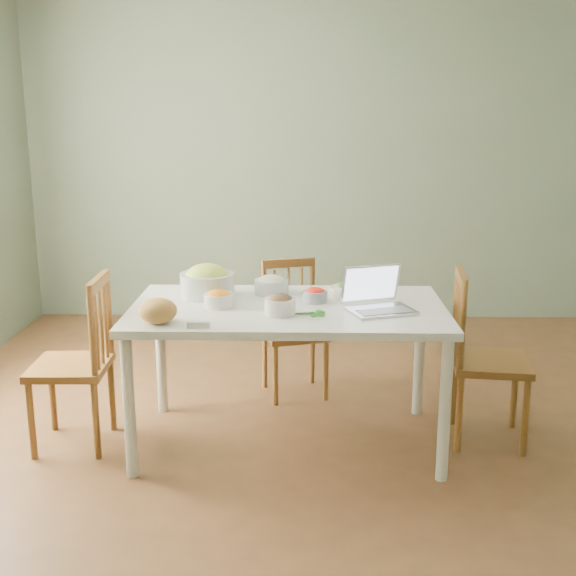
{
  "coord_description": "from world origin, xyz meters",
  "views": [
    {
      "loc": [
        -0.12,
        -3.84,
        1.82
      ],
      "look_at": [
        -0.2,
        -0.06,
        0.89
      ],
      "focal_mm": 45.54,
      "sensor_mm": 36.0,
      "label": 1
    }
  ],
  "objects_px": {
    "dining_table": "(288,375)",
    "bowl_squash": "(207,281)",
    "chair_left": "(70,362)",
    "laptop": "(382,291)",
    "bread_boule": "(158,311)",
    "chair_right": "(491,358)",
    "chair_far": "(295,330)"
  },
  "relations": [
    {
      "from": "dining_table",
      "to": "bowl_squash",
      "type": "bearing_deg",
      "value": 155.96
    },
    {
      "from": "chair_left",
      "to": "laptop",
      "type": "xyz_separation_m",
      "value": [
        1.68,
        -0.06,
        0.43
      ]
    },
    {
      "from": "dining_table",
      "to": "bread_boule",
      "type": "relative_size",
      "value": 8.9
    },
    {
      "from": "chair_left",
      "to": "bowl_squash",
      "type": "xyz_separation_m",
      "value": [
        0.73,
        0.25,
        0.4
      ]
    },
    {
      "from": "chair_right",
      "to": "bread_boule",
      "type": "height_order",
      "value": "chair_right"
    },
    {
      "from": "chair_far",
      "to": "bowl_squash",
      "type": "xyz_separation_m",
      "value": [
        -0.49,
        -0.51,
        0.44
      ]
    },
    {
      "from": "chair_left",
      "to": "bread_boule",
      "type": "distance_m",
      "value": 0.72
    },
    {
      "from": "chair_far",
      "to": "bowl_squash",
      "type": "distance_m",
      "value": 0.83
    },
    {
      "from": "dining_table",
      "to": "laptop",
      "type": "relative_size",
      "value": 5.11
    },
    {
      "from": "chair_far",
      "to": "laptop",
      "type": "relative_size",
      "value": 2.64
    },
    {
      "from": "dining_table",
      "to": "chair_right",
      "type": "xyz_separation_m",
      "value": [
        1.12,
        0.06,
        0.09
      ]
    },
    {
      "from": "chair_left",
      "to": "chair_right",
      "type": "distance_m",
      "value": 2.31
    },
    {
      "from": "dining_table",
      "to": "bread_boule",
      "type": "bearing_deg",
      "value": -152.78
    },
    {
      "from": "dining_table",
      "to": "chair_left",
      "type": "distance_m",
      "value": 1.19
    },
    {
      "from": "chair_left",
      "to": "bread_boule",
      "type": "relative_size",
      "value": 5.04
    },
    {
      "from": "chair_left",
      "to": "bread_boule",
      "type": "height_order",
      "value": "chair_left"
    },
    {
      "from": "chair_left",
      "to": "bowl_squash",
      "type": "height_order",
      "value": "bowl_squash"
    },
    {
      "from": "chair_far",
      "to": "bowl_squash",
      "type": "height_order",
      "value": "bowl_squash"
    },
    {
      "from": "chair_far",
      "to": "bread_boule",
      "type": "relative_size",
      "value": 4.6
    },
    {
      "from": "chair_right",
      "to": "chair_far",
      "type": "bearing_deg",
      "value": 65.72
    },
    {
      "from": "dining_table",
      "to": "chair_right",
      "type": "height_order",
      "value": "chair_right"
    },
    {
      "from": "dining_table",
      "to": "bowl_squash",
      "type": "relative_size",
      "value": 5.51
    },
    {
      "from": "dining_table",
      "to": "laptop",
      "type": "height_order",
      "value": "laptop"
    },
    {
      "from": "chair_left",
      "to": "laptop",
      "type": "distance_m",
      "value": 1.73
    },
    {
      "from": "chair_right",
      "to": "chair_left",
      "type": "bearing_deg",
      "value": 99.34
    },
    {
      "from": "dining_table",
      "to": "chair_right",
      "type": "bearing_deg",
      "value": 2.98
    },
    {
      "from": "bowl_squash",
      "to": "laptop",
      "type": "distance_m",
      "value": 1.0
    },
    {
      "from": "chair_far",
      "to": "chair_left",
      "type": "xyz_separation_m",
      "value": [
        -1.21,
        -0.76,
        0.04
      ]
    },
    {
      "from": "bread_boule",
      "to": "laptop",
      "type": "xyz_separation_m",
      "value": [
        1.13,
        0.22,
        0.05
      ]
    },
    {
      "from": "chair_right",
      "to": "bowl_squash",
      "type": "bearing_deg",
      "value": 91.37
    },
    {
      "from": "chair_right",
      "to": "bread_boule",
      "type": "xyz_separation_m",
      "value": [
        -1.75,
        -0.39,
        0.37
      ]
    },
    {
      "from": "chair_right",
      "to": "bowl_squash",
      "type": "xyz_separation_m",
      "value": [
        -1.58,
        0.15,
        0.4
      ]
    }
  ]
}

